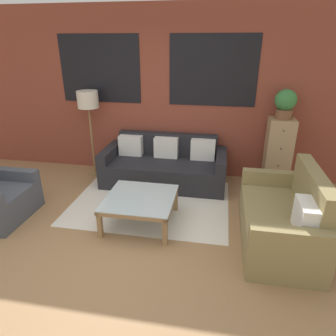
% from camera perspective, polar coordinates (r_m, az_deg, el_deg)
% --- Properties ---
extents(ground_plane, '(16.00, 16.00, 0.00)m').
position_cam_1_polar(ground_plane, '(3.63, -10.66, -15.48)').
color(ground_plane, '#9E754C').
extents(wall_back_brick, '(8.40, 0.09, 2.80)m').
position_cam_1_polar(wall_back_brick, '(5.25, -2.38, 13.93)').
color(wall_back_brick, brown).
rests_on(wall_back_brick, ground_plane).
extents(rug, '(2.30, 1.76, 0.00)m').
position_cam_1_polar(rug, '(4.55, -3.27, -6.38)').
color(rug, silver).
rests_on(rug, ground_plane).
extents(couch_dark, '(2.03, 0.88, 0.78)m').
position_cam_1_polar(couch_dark, '(5.05, -0.66, 0.32)').
color(couch_dark, '#232328').
rests_on(couch_dark, ground_plane).
extents(settee_vintage, '(0.80, 1.53, 0.92)m').
position_cam_1_polar(settee_vintage, '(3.80, 21.06, -9.16)').
color(settee_vintage, olive).
rests_on(settee_vintage, ground_plane).
extents(coffee_table, '(0.88, 0.88, 0.38)m').
position_cam_1_polar(coffee_table, '(3.91, -5.31, -6.25)').
color(coffee_table, silver).
rests_on(coffee_table, ground_plane).
extents(floor_lamp, '(0.35, 0.35, 1.48)m').
position_cam_1_polar(floor_lamp, '(5.31, -14.96, 11.73)').
color(floor_lamp, olive).
rests_on(floor_lamp, ground_plane).
extents(drawer_cabinet, '(0.40, 0.40, 1.13)m').
position_cam_1_polar(drawer_cabinet, '(5.16, 20.17, 2.69)').
color(drawer_cabinet, tan).
rests_on(drawer_cabinet, ground_plane).
extents(potted_plant, '(0.32, 0.32, 0.45)m').
position_cam_1_polar(potted_plant, '(4.96, 21.45, 11.45)').
color(potted_plant, brown).
rests_on(potted_plant, drawer_cabinet).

